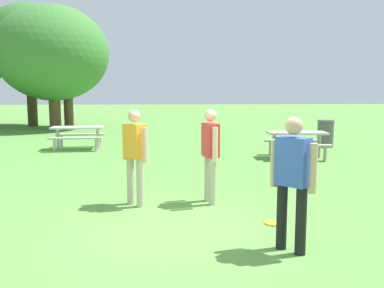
% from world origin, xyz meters
% --- Properties ---
extents(ground_plane, '(120.00, 120.00, 0.00)m').
position_xyz_m(ground_plane, '(0.00, 0.00, 0.00)').
color(ground_plane, '#568E3D').
extents(person_thrower, '(0.44, 0.48, 1.64)m').
position_xyz_m(person_thrower, '(1.41, -0.76, 0.94)').
color(person_thrower, black).
rests_on(person_thrower, ground).
extents(person_catcher, '(0.44, 0.48, 1.64)m').
position_xyz_m(person_catcher, '(-0.59, 1.45, 0.94)').
color(person_catcher, '#B7AD93').
rests_on(person_catcher, ground).
extents(person_bystander, '(0.29, 0.60, 1.64)m').
position_xyz_m(person_bystander, '(0.71, 1.51, 0.94)').
color(person_bystander, '#B7AD93').
rests_on(person_bystander, ground).
extents(frisbee, '(0.28, 0.28, 0.03)m').
position_xyz_m(frisbee, '(1.50, 0.28, 0.01)').
color(frisbee, yellow).
rests_on(frisbee, ground).
extents(picnic_table_near, '(1.81, 1.55, 0.77)m').
position_xyz_m(picnic_table_near, '(3.86, 6.25, 0.56)').
color(picnic_table_near, '#B2ADA3').
rests_on(picnic_table_near, ground).
extents(picnic_table_far, '(1.76, 1.49, 0.77)m').
position_xyz_m(picnic_table_far, '(-2.96, 8.63, 0.56)').
color(picnic_table_far, beige).
rests_on(picnic_table_far, ground).
extents(trash_can_beside_table, '(0.59, 0.59, 0.96)m').
position_xyz_m(trash_can_beside_table, '(5.68, 8.54, 0.48)').
color(trash_can_beside_table, '#515156').
rests_on(trash_can_beside_table, ground).
extents(tree_slender_mid, '(4.75, 4.75, 6.86)m').
position_xyz_m(tree_slender_mid, '(-7.48, 18.70, 4.80)').
color(tree_slender_mid, '#4C3823').
rests_on(tree_slender_mid, ground).
extents(tree_back_left, '(5.75, 5.75, 6.37)m').
position_xyz_m(tree_back_left, '(-5.66, 16.49, 3.92)').
color(tree_back_left, brown).
rests_on(tree_back_left, ground).
extents(tree_back_right, '(3.38, 3.38, 5.15)m').
position_xyz_m(tree_back_right, '(-5.12, 17.23, 3.66)').
color(tree_back_right, brown).
rests_on(tree_back_right, ground).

